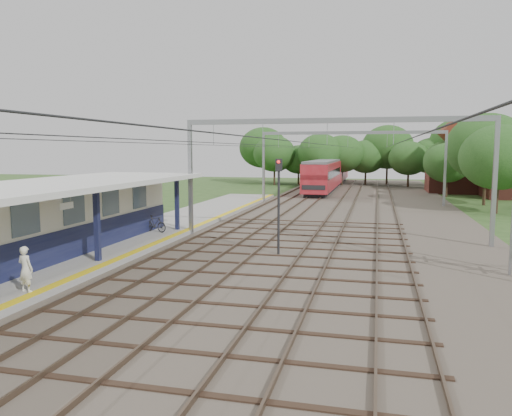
% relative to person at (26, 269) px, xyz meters
% --- Properties ---
extents(ground, '(160.00, 160.00, 0.00)m').
position_rel_person_xyz_m(ground, '(5.64, -1.01, -1.15)').
color(ground, '#2D4C1E').
rests_on(ground, ground).
extents(ballast_bed, '(18.00, 90.00, 0.10)m').
position_rel_person_xyz_m(ballast_bed, '(9.64, 28.99, -1.10)').
color(ballast_bed, '#473D33').
rests_on(ballast_bed, ground).
extents(platform, '(5.00, 52.00, 0.35)m').
position_rel_person_xyz_m(platform, '(-1.86, 12.99, -0.98)').
color(platform, gray).
rests_on(platform, ground).
extents(yellow_stripe, '(0.45, 52.00, 0.01)m').
position_rel_person_xyz_m(yellow_stripe, '(0.39, 12.99, -0.80)').
color(yellow_stripe, yellow).
rests_on(yellow_stripe, platform).
extents(station_building, '(3.41, 18.00, 3.40)m').
position_rel_person_xyz_m(station_building, '(-3.24, 5.99, 0.89)').
color(station_building, beige).
rests_on(station_building, platform).
extents(canopy, '(6.40, 20.00, 3.44)m').
position_rel_person_xyz_m(canopy, '(-2.13, 4.99, 2.49)').
color(canopy, '#12163B').
rests_on(canopy, platform).
extents(rail_tracks, '(11.80, 88.00, 0.15)m').
position_rel_person_xyz_m(rail_tracks, '(7.14, 28.99, -0.98)').
color(rail_tracks, brown).
rests_on(rail_tracks, ballast_bed).
extents(catenary_system, '(17.22, 88.00, 7.00)m').
position_rel_person_xyz_m(catenary_system, '(9.03, 24.27, 4.36)').
color(catenary_system, gray).
rests_on(catenary_system, ground).
extents(tree_band, '(31.72, 30.88, 8.82)m').
position_rel_person_xyz_m(tree_band, '(9.48, 56.11, 3.77)').
color(tree_band, '#382619').
rests_on(tree_band, ground).
extents(house_far, '(8.00, 6.12, 8.66)m').
position_rel_person_xyz_m(house_far, '(21.64, 50.99, 2.08)').
color(house_far, brown).
rests_on(house_far, ground).
extents(person, '(0.63, 0.46, 1.60)m').
position_rel_person_xyz_m(person, '(0.00, 0.00, 0.00)').
color(person, white).
rests_on(person, platform).
extents(bicycle, '(1.70, 0.91, 0.99)m').
position_rel_person_xyz_m(bicycle, '(-1.17, 12.76, -0.31)').
color(bicycle, black).
rests_on(bicycle, platform).
extents(train, '(2.95, 36.76, 3.88)m').
position_rel_person_xyz_m(train, '(5.14, 56.29, 1.01)').
color(train, black).
rests_on(train, ballast_bed).
extents(signal_post, '(0.35, 0.30, 4.79)m').
position_rel_person_xyz_m(signal_post, '(6.99, 9.39, 1.98)').
color(signal_post, black).
rests_on(signal_post, ground).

